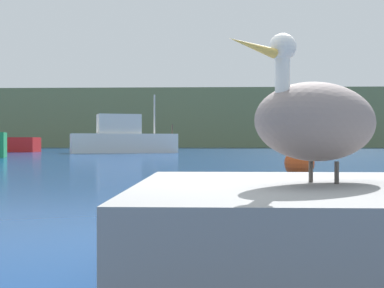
# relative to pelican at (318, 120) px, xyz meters

# --- Properties ---
(ground_plane) EXTENTS (260.00, 260.00, 0.00)m
(ground_plane) POSITION_rel_pelican_xyz_m (-0.77, 0.76, -1.00)
(ground_plane) COLOR navy
(hillside_backdrop) EXTENTS (140.00, 14.85, 7.50)m
(hillside_backdrop) POSITION_rel_pelican_xyz_m (-0.77, 67.21, 2.75)
(hillside_backdrop) COLOR #6B7A51
(hillside_backdrop) RESTS_ON ground
(pier_dock) EXTENTS (2.40, 2.47, 0.58)m
(pier_dock) POSITION_rel_pelican_xyz_m (0.01, 0.01, -0.71)
(pier_dock) COLOR gray
(pier_dock) RESTS_ON ground
(pelican) EXTENTS (1.24, 1.28, 0.93)m
(pelican) POSITION_rel_pelican_xyz_m (0.00, 0.00, 0.00)
(pelican) COLOR gray
(pelican) RESTS_ON pier_dock
(fishing_boat_white) EXTENTS (7.66, 4.48, 4.17)m
(fishing_boat_white) POSITION_rel_pelican_xyz_m (-6.93, 32.33, 0.02)
(fishing_boat_white) COLOR white
(fishing_boat_white) RESTS_ON ground
(mooring_buoy) EXTENTS (0.69, 0.69, 0.69)m
(mooring_buoy) POSITION_rel_pelican_xyz_m (1.32, 8.39, -0.65)
(mooring_buoy) COLOR #E54C19
(mooring_buoy) RESTS_ON ground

